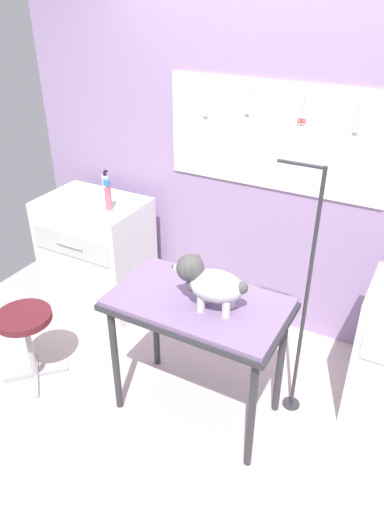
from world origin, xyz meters
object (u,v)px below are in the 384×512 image
grooming_table (198,313)px  dog (208,282)px  spray_bottle_short (108,197)px  counter_left (97,253)px  grooming_arm (303,310)px  stool (25,326)px

grooming_table → dog: (0.08, -0.03, 0.25)m
grooming_table → spray_bottle_short: (-1.06, 0.60, 0.27)m
grooming_table → dog: bearing=-23.3°
dog → counter_left: (-1.36, 0.70, -0.54)m
grooming_arm → spray_bottle_short: (-1.57, 0.30, 0.26)m
grooming_arm → counter_left: size_ratio=1.76×
counter_left → spray_bottle_short: bearing=-15.9°
spray_bottle_short → stool: bearing=-93.0°
grooming_table → stool: size_ratio=1.90×
dog → grooming_table: bearing=156.7°
dog → stool: 1.33m
dog → grooming_arm: bearing=38.0°
grooming_arm → spray_bottle_short: bearing=169.2°
grooming_table → stool: 1.18m
counter_left → stool: 0.97m
grooming_table → counter_left: (-1.28, 0.67, -0.29)m
stool → grooming_arm: bearing=20.3°
grooming_arm → dog: size_ratio=3.84×
dog → spray_bottle_short: 1.30m
grooming_table → spray_bottle_short: 1.25m
grooming_table → counter_left: counter_left is taller
counter_left → stool: size_ratio=1.72×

